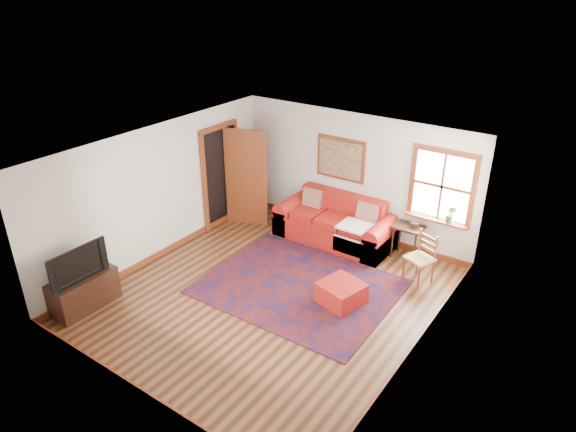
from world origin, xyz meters
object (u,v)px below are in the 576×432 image
Objects in this scene: ladder_back_chair at (422,256)px; red_leather_sofa at (335,226)px; red_ottoman at (341,293)px; side_table at (408,232)px; media_cabinet at (84,292)px.

red_leather_sofa is at bearing 167.45° from ladder_back_chair.
ladder_back_chair reaches higher than red_ottoman.
ladder_back_chair is (0.52, -0.60, -0.05)m from side_table.
red_ottoman is at bearing 36.42° from media_cabinet.
red_leather_sofa is 3.58× the size of side_table.
ladder_back_chair reaches higher than media_cabinet.
red_leather_sofa reaches higher than side_table.
red_ottoman is 1.62m from ladder_back_chair.
side_table is at bearing 6.60° from red_leather_sofa.
red_ottoman is at bearing -57.30° from red_leather_sofa.
red_ottoman is (1.17, -1.82, -0.12)m from red_leather_sofa.
side_table is (0.27, 1.98, 0.35)m from red_ottoman.
red_leather_sofa reaches higher than ladder_back_chair.
red_leather_sofa is 2.16m from red_ottoman.
media_cabinet is (-4.09, -3.82, -0.19)m from ladder_back_chair.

